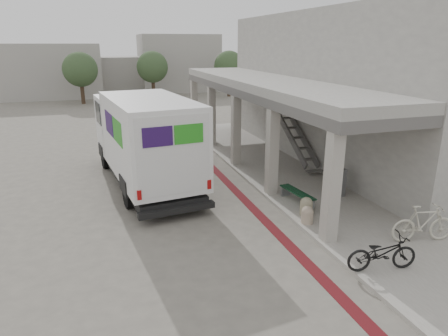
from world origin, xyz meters
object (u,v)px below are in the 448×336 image
object	(u,v)px
bench	(297,195)
bicycle_cream	(423,223)
fedex_truck	(144,138)
bicycle_black	(382,253)
utility_cabinet	(335,182)

from	to	relation	value
bench	bicycle_cream	bearing A→B (deg)	-68.72
fedex_truck	bicycle_cream	bearing A→B (deg)	-55.51
bench	bicycle_black	world-z (taller)	bicycle_black
bench	bicycle_cream	distance (m)	4.23
bicycle_black	bench	bearing A→B (deg)	8.76
utility_cabinet	bicycle_cream	distance (m)	3.97
bicycle_black	bicycle_cream	size ratio (longest dim) A/B	0.97
utility_cabinet	bicycle_black	bearing A→B (deg)	-119.08
fedex_truck	bench	bearing A→B (deg)	-47.05
utility_cabinet	bicycle_cream	bearing A→B (deg)	-94.15
bench	bicycle_cream	xyz separation A→B (m)	(2.02, -3.71, 0.26)
fedex_truck	bench	xyz separation A→B (m)	(4.82, -4.09, -1.52)
utility_cabinet	bicycle_black	distance (m)	5.19
bench	fedex_truck	bearing A→B (deg)	132.45
utility_cabinet	bench	bearing A→B (deg)	179.43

